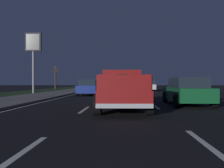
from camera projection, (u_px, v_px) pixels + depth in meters
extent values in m
plane|color=black|center=(123.00, 92.00, 27.63)|extent=(144.00, 144.00, 0.00)
cube|color=slate|center=(66.00, 92.00, 28.03)|extent=(108.00, 4.00, 0.12)
cube|color=#1E3819|center=(28.00, 92.00, 28.30)|extent=(108.00, 6.00, 0.01)
cube|color=silver|center=(205.00, 144.00, 4.44)|extent=(2.40, 0.14, 0.01)
cube|color=silver|center=(155.00, 106.00, 11.36)|extent=(2.40, 0.14, 0.01)
cube|color=silver|center=(145.00, 99.00, 16.73)|extent=(2.40, 0.14, 0.01)
cube|color=silver|center=(139.00, 94.00, 22.86)|extent=(2.40, 0.14, 0.01)
cube|color=silver|center=(136.00, 92.00, 29.78)|extent=(2.40, 0.14, 0.01)
cube|color=silver|center=(134.00, 90.00, 36.15)|extent=(2.40, 0.14, 0.01)
cube|color=silver|center=(132.00, 89.00, 41.82)|extent=(2.40, 0.14, 0.01)
cube|color=silver|center=(131.00, 88.00, 48.56)|extent=(2.40, 0.14, 0.01)
cube|color=silver|center=(130.00, 88.00, 53.87)|extent=(2.40, 0.14, 0.01)
cube|color=silver|center=(130.00, 87.00, 60.79)|extent=(2.40, 0.14, 0.01)
cube|color=silver|center=(129.00, 87.00, 66.36)|extent=(2.40, 0.14, 0.01)
cube|color=silver|center=(129.00, 86.00, 72.40)|extent=(2.40, 0.14, 0.01)
cube|color=silver|center=(128.00, 86.00, 77.50)|extent=(2.40, 0.14, 0.01)
cube|color=silver|center=(19.00, 155.00, 3.77)|extent=(2.40, 0.14, 0.01)
cube|color=silver|center=(84.00, 110.00, 10.06)|extent=(2.40, 0.14, 0.01)
cube|color=silver|center=(98.00, 100.00, 15.62)|extent=(2.40, 0.14, 0.01)
cube|color=silver|center=(106.00, 95.00, 21.95)|extent=(2.40, 0.14, 0.01)
cube|color=silver|center=(109.00, 92.00, 27.97)|extent=(2.40, 0.14, 0.01)
cube|color=silver|center=(112.00, 90.00, 34.43)|extent=(2.40, 0.14, 0.01)
cube|color=silver|center=(114.00, 89.00, 40.07)|extent=(2.40, 0.14, 0.01)
cube|color=silver|center=(115.00, 88.00, 46.46)|extent=(2.40, 0.14, 0.01)
cube|color=silver|center=(116.00, 88.00, 53.13)|extent=(2.40, 0.14, 0.01)
cube|color=silver|center=(117.00, 87.00, 59.27)|extent=(2.40, 0.14, 0.01)
cube|color=silver|center=(117.00, 87.00, 64.28)|extent=(2.40, 0.14, 0.01)
cube|color=silver|center=(118.00, 86.00, 70.22)|extent=(2.40, 0.14, 0.01)
cube|color=silver|center=(118.00, 86.00, 75.64)|extent=(2.40, 0.14, 0.01)
cube|color=silver|center=(83.00, 92.00, 27.91)|extent=(108.00, 0.14, 0.01)
cube|color=maroon|center=(122.00, 95.00, 10.17)|extent=(5.47, 2.20, 0.60)
cube|color=maroon|center=(121.00, 80.00, 11.35)|extent=(2.23, 1.92, 0.90)
cube|color=#1E2833|center=(122.00, 78.00, 10.30)|extent=(0.09, 1.44, 0.50)
cube|color=maroon|center=(101.00, 83.00, 9.10)|extent=(3.02, 0.19, 0.56)
cube|color=maroon|center=(145.00, 83.00, 9.07)|extent=(3.02, 0.19, 0.56)
cube|color=maroon|center=(124.00, 83.00, 7.50)|extent=(0.15, 1.88, 0.56)
cube|color=silver|center=(124.00, 106.00, 7.51)|extent=(0.20, 2.00, 0.16)
cube|color=red|center=(101.00, 77.00, 7.53)|extent=(0.07, 0.14, 0.20)
cube|color=red|center=(147.00, 77.00, 7.50)|extent=(0.07, 0.14, 0.20)
ellipsoid|color=#193823|center=(123.00, 82.00, 9.08)|extent=(2.65, 1.62, 0.64)
sphere|color=silver|center=(114.00, 85.00, 9.59)|extent=(0.40, 0.40, 0.40)
sphere|color=beige|center=(131.00, 86.00, 8.48)|extent=(0.34, 0.34, 0.34)
cylinder|color=black|center=(103.00, 98.00, 11.97)|extent=(0.84, 0.28, 0.84)
cylinder|color=black|center=(139.00, 98.00, 11.94)|extent=(0.84, 0.28, 0.84)
cylinder|color=black|center=(98.00, 104.00, 8.40)|extent=(0.84, 0.28, 0.84)
cylinder|color=black|center=(149.00, 104.00, 8.37)|extent=(0.84, 0.28, 0.84)
cube|color=#14592D|center=(186.00, 94.00, 12.23)|extent=(4.40, 1.81, 0.70)
cube|color=#1E2833|center=(187.00, 83.00, 11.97)|extent=(2.47, 1.59, 0.56)
cylinder|color=black|center=(165.00, 97.00, 13.77)|extent=(0.68, 0.22, 0.68)
cylinder|color=black|center=(194.00, 97.00, 13.68)|extent=(0.68, 0.22, 0.68)
cylinder|color=black|center=(177.00, 101.00, 10.78)|extent=(0.68, 0.22, 0.68)
cylinder|color=black|center=(213.00, 101.00, 10.69)|extent=(0.68, 0.22, 0.68)
cube|color=red|center=(200.00, 95.00, 10.08)|extent=(0.08, 1.51, 0.10)
cube|color=silver|center=(148.00, 87.00, 31.95)|extent=(4.43, 1.87, 0.70)
cube|color=#1E2833|center=(148.00, 83.00, 31.70)|extent=(2.49, 1.62, 0.56)
cylinder|color=black|center=(141.00, 88.00, 33.51)|extent=(0.68, 0.22, 0.68)
cylinder|color=black|center=(153.00, 88.00, 33.38)|extent=(0.68, 0.22, 0.68)
cylinder|color=black|center=(143.00, 89.00, 30.52)|extent=(0.68, 0.22, 0.68)
cylinder|color=black|center=(156.00, 89.00, 30.40)|extent=(0.68, 0.22, 0.68)
cube|color=red|center=(150.00, 87.00, 29.81)|extent=(0.10, 1.51, 0.10)
cube|color=navy|center=(89.00, 89.00, 21.30)|extent=(4.42, 1.86, 0.70)
cube|color=#1E2833|center=(89.00, 83.00, 21.04)|extent=(2.48, 1.62, 0.56)
cylinder|color=black|center=(83.00, 91.00, 22.83)|extent=(0.68, 0.22, 0.68)
cylinder|color=black|center=(100.00, 91.00, 22.76)|extent=(0.68, 0.22, 0.68)
cylinder|color=black|center=(77.00, 93.00, 19.84)|extent=(0.68, 0.22, 0.68)
cylinder|color=black|center=(97.00, 93.00, 19.77)|extent=(0.68, 0.22, 0.68)
cube|color=red|center=(86.00, 89.00, 19.15)|extent=(0.10, 1.51, 0.10)
cube|color=black|center=(105.00, 86.00, 39.65)|extent=(4.43, 1.87, 0.70)
cube|color=#1E2833|center=(105.00, 82.00, 39.40)|extent=(2.49, 1.62, 0.56)
cylinder|color=black|center=(101.00, 87.00, 41.18)|extent=(0.68, 0.22, 0.68)
cylinder|color=black|center=(110.00, 87.00, 41.11)|extent=(0.68, 0.22, 0.68)
cylinder|color=black|center=(99.00, 88.00, 38.19)|extent=(0.68, 0.22, 0.68)
cylinder|color=black|center=(109.00, 88.00, 38.12)|extent=(0.68, 0.22, 0.68)
cube|color=red|center=(104.00, 86.00, 37.50)|extent=(0.10, 1.51, 0.10)
cylinder|color=#99999E|center=(33.00, 63.00, 25.54)|extent=(0.24, 0.24, 7.14)
cube|color=black|center=(33.00, 42.00, 25.52)|extent=(0.24, 1.90, 2.20)
cube|color=black|center=(33.00, 42.00, 25.39)|extent=(0.04, 1.60, 1.87)
cylinder|color=#423323|center=(55.00, 78.00, 39.39)|extent=(0.28, 0.28, 4.27)
cylinder|color=#423323|center=(57.00, 72.00, 39.08)|extent=(0.57, 0.95, 0.97)
cylinder|color=#423323|center=(56.00, 69.00, 39.12)|extent=(0.57, 0.67, 1.06)
cylinder|color=#423323|center=(53.00, 69.00, 39.65)|extent=(0.52, 1.20, 1.27)
cylinder|color=#423323|center=(57.00, 69.00, 38.97)|extent=(0.81, 0.85, 1.25)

